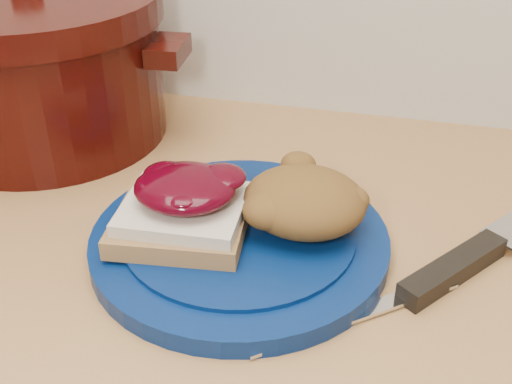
% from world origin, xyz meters
% --- Properties ---
extents(plate, '(0.26, 0.26, 0.02)m').
position_xyz_m(plate, '(0.05, 1.49, 0.91)').
color(plate, '#051C4E').
rests_on(plate, wood_countertop).
extents(sandwich, '(0.12, 0.11, 0.06)m').
position_xyz_m(sandwich, '(0.01, 1.48, 0.95)').
color(sandwich, olive).
rests_on(sandwich, plate).
extents(stuffing_mound, '(0.11, 0.09, 0.05)m').
position_xyz_m(stuffing_mound, '(0.11, 1.51, 0.95)').
color(stuffing_mound, brown).
rests_on(stuffing_mound, plate).
extents(chef_knife, '(0.22, 0.27, 0.02)m').
position_xyz_m(chef_knife, '(0.26, 1.53, 0.91)').
color(chef_knife, black).
rests_on(chef_knife, wood_countertop).
extents(butter_knife, '(0.15, 0.13, 0.00)m').
position_xyz_m(butter_knife, '(0.16, 1.43, 0.90)').
color(butter_knife, silver).
rests_on(butter_knife, wood_countertop).
extents(dutch_oven, '(0.35, 0.31, 0.18)m').
position_xyz_m(dutch_oven, '(-0.23, 1.66, 0.98)').
color(dutch_oven, black).
rests_on(dutch_oven, wood_countertop).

